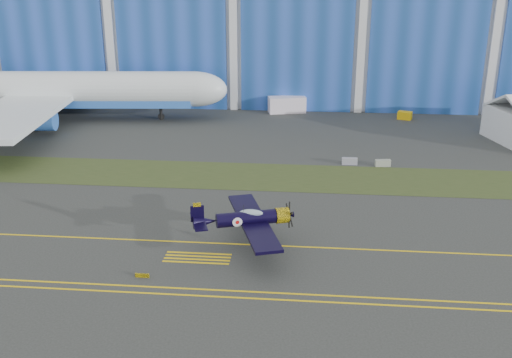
# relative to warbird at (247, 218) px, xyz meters

# --- Properties ---
(ground) EXTENTS (260.00, 260.00, 0.00)m
(ground) POSITION_rel_warbird_xyz_m (13.79, 5.38, -2.86)
(ground) COLOR #353835
(ground) RESTS_ON ground
(grass_median) EXTENTS (260.00, 10.00, 0.02)m
(grass_median) POSITION_rel_warbird_xyz_m (13.79, 19.38, -2.84)
(grass_median) COLOR #475128
(grass_median) RESTS_ON ground
(hangar) EXTENTS (220.00, 45.70, 30.00)m
(hangar) POSITION_rel_warbird_xyz_m (13.79, 77.17, 12.10)
(hangar) COLOR silver
(hangar) RESTS_ON ground
(taxiway_centreline) EXTENTS (200.00, 0.20, 0.02)m
(taxiway_centreline) POSITION_rel_warbird_xyz_m (13.79, 0.38, -2.85)
(taxiway_centreline) COLOR yellow
(taxiway_centreline) RESTS_ON ground
(edge_line_near) EXTENTS (80.00, 0.20, 0.02)m
(edge_line_near) POSITION_rel_warbird_xyz_m (13.79, -9.12, -2.85)
(edge_line_near) COLOR yellow
(edge_line_near) RESTS_ON ground
(edge_line_far) EXTENTS (80.00, 0.20, 0.02)m
(edge_line_far) POSITION_rel_warbird_xyz_m (13.79, -8.12, -2.85)
(edge_line_far) COLOR yellow
(edge_line_far) RESTS_ON ground
(hold_short_ladder) EXTENTS (6.00, 2.40, 0.02)m
(hold_short_ladder) POSITION_rel_warbird_xyz_m (-4.21, -2.72, -2.85)
(hold_short_ladder) COLOR yellow
(hold_short_ladder) RESTS_ON ground
(guard_board_left) EXTENTS (1.20, 0.15, 0.35)m
(guard_board_left) POSITION_rel_warbird_xyz_m (-8.21, -6.62, -2.69)
(guard_board_left) COLOR yellow
(guard_board_left) RESTS_ON ground
(warbird) EXTENTS (14.18, 15.62, 3.85)m
(warbird) POSITION_rel_warbird_xyz_m (0.00, 0.00, 0.00)
(warbird) COLOR black
(warbird) RESTS_ON ground
(jetliner) EXTENTS (70.66, 61.60, 22.98)m
(jetliner) POSITION_rel_warbird_xyz_m (-37.71, 44.55, 8.63)
(jetliner) COLOR silver
(jetliner) RESTS_ON ground
(shipping_container) EXTENTS (6.84, 4.02, 2.78)m
(shipping_container) POSITION_rel_warbird_xyz_m (1.32, 53.19, -1.47)
(shipping_container) COLOR white
(shipping_container) RESTS_ON ground
(tug) EXTENTS (2.62, 2.12, 1.32)m
(tug) POSITION_rel_warbird_xyz_m (21.37, 50.14, -2.20)
(tug) COLOR #E4B20B
(tug) RESTS_ON ground
(cart) EXTENTS (2.14, 1.57, 1.15)m
(cart) POSITION_rel_warbird_xyz_m (-45.07, 50.59, -2.29)
(cart) COLOR white
(cart) RESTS_ON ground
(barrier_a) EXTENTS (2.01, 0.64, 0.90)m
(barrier_a) POSITION_rel_warbird_xyz_m (10.84, 25.16, -2.41)
(barrier_a) COLOR gray
(barrier_a) RESTS_ON ground
(barrier_b) EXTENTS (2.07, 0.91, 0.90)m
(barrier_b) POSITION_rel_warbird_xyz_m (15.10, 24.79, -2.41)
(barrier_b) COLOR gray
(barrier_b) RESTS_ON ground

